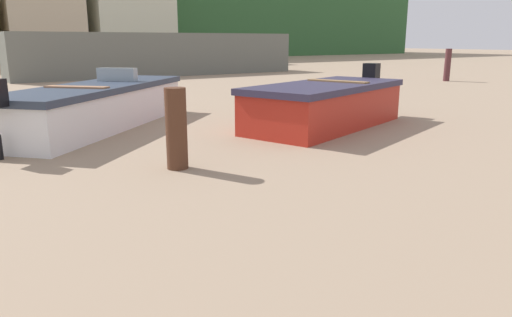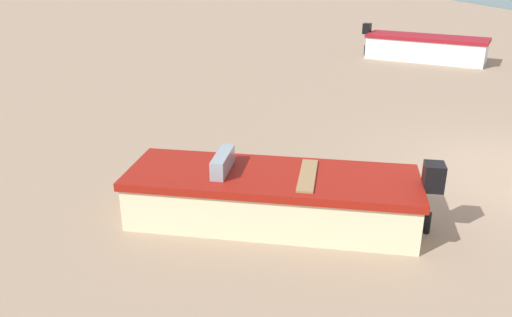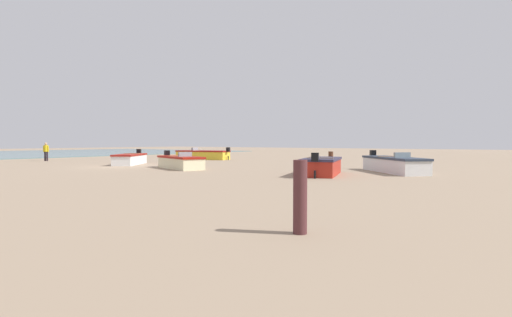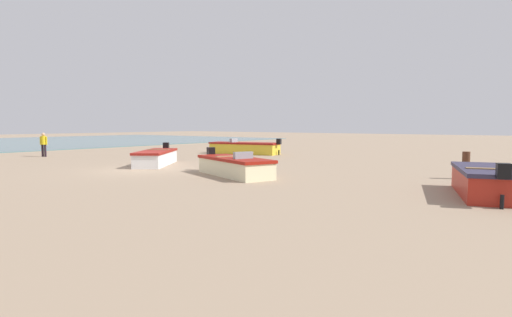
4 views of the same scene
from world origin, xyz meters
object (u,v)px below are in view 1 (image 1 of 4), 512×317
Objects in this scene: boat_white_1 at (97,106)px; mooring_post_near_water at (176,129)px; boat_red_2 at (326,105)px; mooring_post_mid_beach at (448,65)px.

boat_white_1 reaches higher than mooring_post_near_water.
boat_red_2 is (3.85, -2.49, 0.01)m from boat_white_1.
mooring_post_mid_beach is (15.76, 2.93, 0.24)m from boat_white_1.
mooring_post_mid_beach is (15.81, 6.72, 0.13)m from mooring_post_near_water.
boat_white_1 is 4.58m from boat_red_2.
boat_white_1 is at bearing -169.49° from mooring_post_mid_beach.
boat_red_2 is at bearing 18.49° from mooring_post_near_water.
mooring_post_mid_beach is at bearing 57.40° from boat_white_1.
boat_white_1 is at bearing 39.30° from boat_red_2.
mooring_post_near_water is 17.18m from mooring_post_mid_beach.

